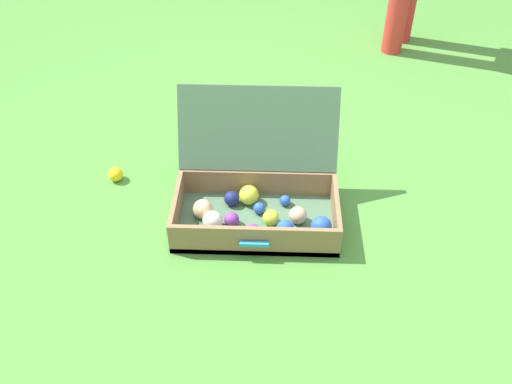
% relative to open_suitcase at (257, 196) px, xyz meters
% --- Properties ---
extents(ground_plane, '(16.00, 16.00, 0.00)m').
position_rel_open_suitcase_xyz_m(ground_plane, '(0.01, 0.02, -0.10)').
color(ground_plane, '#4C8C38').
extents(open_suitcase, '(0.65, 0.53, 0.46)m').
position_rel_open_suitcase_xyz_m(open_suitcase, '(0.00, 0.00, 0.00)').
color(open_suitcase, '#4C7051').
rests_on(open_suitcase, ground).
extents(stray_ball_on_grass, '(0.07, 0.07, 0.07)m').
position_rel_open_suitcase_xyz_m(stray_ball_on_grass, '(-0.63, 0.20, -0.07)').
color(stray_ball_on_grass, yellow).
rests_on(stray_ball_on_grass, ground).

